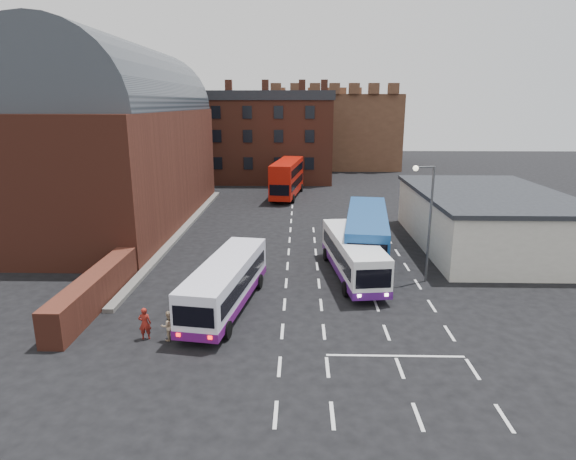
{
  "coord_description": "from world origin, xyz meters",
  "views": [
    {
      "loc": [
        0.81,
        -21.92,
        10.65
      ],
      "look_at": [
        0.0,
        10.0,
        2.2
      ],
      "focal_mm": 30.0,
      "sensor_mm": 36.0,
      "label": 1
    }
  ],
  "objects_px": {
    "pedestrian_beige": "(169,326)",
    "bus_white_outbound": "(226,281)",
    "pedestrian_red": "(145,323)",
    "bus_white_inbound": "(353,253)",
    "bus_blue": "(367,231)",
    "street_lamp": "(427,213)",
    "bus_red_double": "(287,178)"
  },
  "relations": [
    {
      "from": "bus_white_outbound",
      "to": "bus_blue",
      "type": "xyz_separation_m",
      "value": [
        8.63,
        9.08,
        0.37
      ]
    },
    {
      "from": "pedestrian_red",
      "to": "bus_white_inbound",
      "type": "bearing_deg",
      "value": -148.23
    },
    {
      "from": "bus_white_inbound",
      "to": "pedestrian_beige",
      "type": "xyz_separation_m",
      "value": [
        -9.34,
        -8.64,
        -0.82
      ]
    },
    {
      "from": "bus_blue",
      "to": "street_lamp",
      "type": "bearing_deg",
      "value": 127.6
    },
    {
      "from": "bus_red_double",
      "to": "street_lamp",
      "type": "distance_m",
      "value": 28.84
    },
    {
      "from": "bus_blue",
      "to": "pedestrian_red",
      "type": "distance_m",
      "value": 17.42
    },
    {
      "from": "pedestrian_beige",
      "to": "bus_white_outbound",
      "type": "bearing_deg",
      "value": -147.62
    },
    {
      "from": "bus_blue",
      "to": "bus_white_outbound",
      "type": "bearing_deg",
      "value": 54.08
    },
    {
      "from": "bus_blue",
      "to": "street_lamp",
      "type": "xyz_separation_m",
      "value": [
        2.82,
        -4.89,
        2.44
      ]
    },
    {
      "from": "pedestrian_red",
      "to": "pedestrian_beige",
      "type": "bearing_deg",
      "value": 167.49
    },
    {
      "from": "bus_blue",
      "to": "bus_red_double",
      "type": "height_order",
      "value": "bus_red_double"
    },
    {
      "from": "bus_white_outbound",
      "to": "pedestrian_beige",
      "type": "distance_m",
      "value": 4.35
    },
    {
      "from": "pedestrian_beige",
      "to": "bus_white_inbound",
      "type": "bearing_deg",
      "value": -165.24
    },
    {
      "from": "pedestrian_red",
      "to": "bus_blue",
      "type": "bearing_deg",
      "value": -140.5
    },
    {
      "from": "bus_red_double",
      "to": "street_lamp",
      "type": "relative_size",
      "value": 1.49
    },
    {
      "from": "bus_white_inbound",
      "to": "pedestrian_red",
      "type": "relative_size",
      "value": 6.28
    },
    {
      "from": "street_lamp",
      "to": "pedestrian_beige",
      "type": "relative_size",
      "value": 4.97
    },
    {
      "from": "bus_blue",
      "to": "street_lamp",
      "type": "distance_m",
      "value": 6.15
    },
    {
      "from": "bus_red_double",
      "to": "street_lamp",
      "type": "bearing_deg",
      "value": 115.82
    },
    {
      "from": "bus_blue",
      "to": "bus_white_inbound",
      "type": "bearing_deg",
      "value": 79.0
    },
    {
      "from": "street_lamp",
      "to": "pedestrian_red",
      "type": "bearing_deg",
      "value": -152.04
    },
    {
      "from": "bus_white_outbound",
      "to": "bus_red_double",
      "type": "bearing_deg",
      "value": 94.37
    },
    {
      "from": "bus_red_double",
      "to": "bus_white_inbound",
      "type": "bearing_deg",
      "value": 107.78
    },
    {
      "from": "bus_white_inbound",
      "to": "pedestrian_red",
      "type": "bearing_deg",
      "value": 32.17
    },
    {
      "from": "bus_red_double",
      "to": "pedestrian_red",
      "type": "bearing_deg",
      "value": 88.33
    },
    {
      "from": "bus_blue",
      "to": "pedestrian_red",
      "type": "height_order",
      "value": "bus_blue"
    },
    {
      "from": "bus_white_outbound",
      "to": "bus_white_inbound",
      "type": "bearing_deg",
      "value": 42.98
    },
    {
      "from": "bus_blue",
      "to": "pedestrian_beige",
      "type": "distance_m",
      "value": 16.75
    },
    {
      "from": "bus_white_inbound",
      "to": "pedestrian_beige",
      "type": "distance_m",
      "value": 12.75
    },
    {
      "from": "bus_white_inbound",
      "to": "bus_red_double",
      "type": "distance_m",
      "value": 27.01
    },
    {
      "from": "bus_white_outbound",
      "to": "bus_red_double",
      "type": "xyz_separation_m",
      "value": [
        2.39,
        31.49,
        0.71
      ]
    },
    {
      "from": "street_lamp",
      "to": "bus_red_double",
      "type": "bearing_deg",
      "value": 108.35
    }
  ]
}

